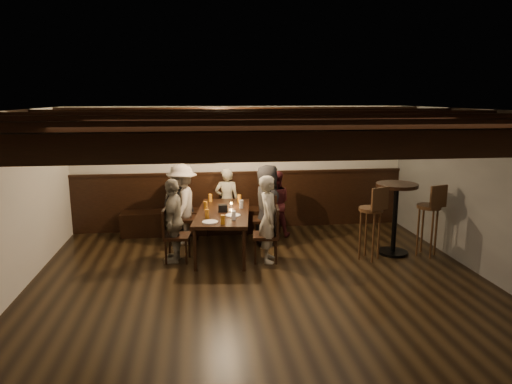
{
  "coord_description": "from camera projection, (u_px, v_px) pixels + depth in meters",
  "views": [
    {
      "loc": [
        -0.85,
        -5.32,
        2.57
      ],
      "look_at": [
        0.0,
        1.3,
        1.17
      ],
      "focal_mm": 32.0,
      "sensor_mm": 36.0,
      "label": 1
    }
  ],
  "objects": [
    {
      "name": "pint_g",
      "position": [
        223.0,
        220.0,
        6.8
      ],
      "size": [
        0.07,
        0.07,
        0.14
      ],
      "primitive_type": "cylinder",
      "color": "#BF7219",
      "rests_on": "dining_table"
    },
    {
      "name": "person_bench_centre",
      "position": [
        227.0,
        201.0,
        8.64
      ],
      "size": [
        0.5,
        0.36,
        1.27
      ],
      "primitive_type": "imported",
      "rotation": [
        0.0,
        0.0,
        3.02
      ],
      "color": "gray",
      "rests_on": "floor"
    },
    {
      "name": "person_right_far",
      "position": [
        269.0,
        219.0,
        7.16
      ],
      "size": [
        0.39,
        0.54,
        1.38
      ],
      "primitive_type": "imported",
      "rotation": [
        0.0,
        0.0,
        1.44
      ],
      "color": "#B0A995",
      "rests_on": "floor"
    },
    {
      "name": "pint_a",
      "position": [
        210.0,
        198.0,
        8.26
      ],
      "size": [
        0.07,
        0.07,
        0.14
      ],
      "primitive_type": "cylinder",
      "color": "#BF7219",
      "rests_on": "dining_table"
    },
    {
      "name": "person_bench_right",
      "position": [
        275.0,
        204.0,
        8.49
      ],
      "size": [
        0.66,
        0.54,
        1.24
      ],
      "primitive_type": "imported",
      "rotation": [
        0.0,
        0.0,
        3.02
      ],
      "color": "#5A1E23",
      "rests_on": "floor"
    },
    {
      "name": "bar_stool_right",
      "position": [
        427.0,
        229.0,
        7.45
      ],
      "size": [
        0.41,
        0.43,
        1.21
      ],
      "rotation": [
        0.0,
        0.0,
        0.31
      ],
      "color": "#362311",
      "rests_on": "floor"
    },
    {
      "name": "pint_f",
      "position": [
        234.0,
        215.0,
        7.04
      ],
      "size": [
        0.07,
        0.07,
        0.14
      ],
      "primitive_type": "cylinder",
      "color": "silver",
      "rests_on": "dining_table"
    },
    {
      "name": "chair_left_near",
      "position": [
        185.0,
        227.0,
        8.12
      ],
      "size": [
        0.49,
        0.49,
        0.96
      ],
      "rotation": [
        0.0,
        0.0,
        -1.7
      ],
      "color": "black",
      "rests_on": "floor"
    },
    {
      "name": "person_left_near",
      "position": [
        182.0,
        204.0,
        8.03
      ],
      "size": [
        0.64,
        0.98,
        1.43
      ],
      "primitive_type": "imported",
      "rotation": [
        0.0,
        0.0,
        -1.7
      ],
      "color": "#9F9486",
      "rests_on": "floor"
    },
    {
      "name": "candle",
      "position": [
        231.0,
        205.0,
        7.88
      ],
      "size": [
        0.05,
        0.05,
        0.05
      ],
      "primitive_type": "cylinder",
      "color": "beige",
      "rests_on": "dining_table"
    },
    {
      "name": "chair_right_near",
      "position": [
        265.0,
        228.0,
        8.12
      ],
      "size": [
        0.46,
        0.46,
        0.91
      ],
      "rotation": [
        0.0,
        0.0,
        1.44
      ],
      "color": "black",
      "rests_on": "floor"
    },
    {
      "name": "pint_d",
      "position": [
        241.0,
        204.0,
        7.78
      ],
      "size": [
        0.07,
        0.07,
        0.14
      ],
      "primitive_type": "cylinder",
      "color": "silver",
      "rests_on": "dining_table"
    },
    {
      "name": "chair_right_far",
      "position": [
        267.0,
        245.0,
        7.24
      ],
      "size": [
        0.45,
        0.45,
        0.88
      ],
      "rotation": [
        0.0,
        0.0,
        1.44
      ],
      "color": "black",
      "rests_on": "floor"
    },
    {
      "name": "pint_e",
      "position": [
        207.0,
        214.0,
        7.14
      ],
      "size": [
        0.07,
        0.07,
        0.14
      ],
      "primitive_type": "cylinder",
      "color": "#BF7219",
      "rests_on": "dining_table"
    },
    {
      "name": "person_right_near",
      "position": [
        267.0,
        205.0,
        8.04
      ],
      "size": [
        0.53,
        0.74,
        1.42
      ],
      "primitive_type": "imported",
      "rotation": [
        0.0,
        0.0,
        1.44
      ],
      "color": "black",
      "rests_on": "floor"
    },
    {
      "name": "condiment_caddy",
      "position": [
        223.0,
        208.0,
        7.53
      ],
      "size": [
        0.15,
        0.1,
        0.12
      ],
      "primitive_type": "cube",
      "color": "black",
      "rests_on": "dining_table"
    },
    {
      "name": "dining_table",
      "position": [
        223.0,
        214.0,
        7.61
      ],
      "size": [
        1.08,
        1.97,
        0.7
      ],
      "rotation": [
        0.0,
        0.0,
        -0.13
      ],
      "color": "black",
      "rests_on": "floor"
    },
    {
      "name": "plate_far",
      "position": [
        233.0,
        215.0,
        7.3
      ],
      "size": [
        0.24,
        0.24,
        0.01
      ],
      "primitive_type": "cylinder",
      "color": "white",
      "rests_on": "dining_table"
    },
    {
      "name": "pint_c",
      "position": [
        206.0,
        206.0,
        7.68
      ],
      "size": [
        0.07,
        0.07,
        0.14
      ],
      "primitive_type": "cylinder",
      "color": "#BF7219",
      "rests_on": "dining_table"
    },
    {
      "name": "room",
      "position": [
        232.0,
        187.0,
        7.69
      ],
      "size": [
        7.0,
        7.0,
        7.0
      ],
      "color": "black",
      "rests_on": "ground"
    },
    {
      "name": "high_top_table",
      "position": [
        395.0,
        208.0,
        7.47
      ],
      "size": [
        0.67,
        0.67,
        1.19
      ],
      "color": "black",
      "rests_on": "floor"
    },
    {
      "name": "bar_stool_left",
      "position": [
        370.0,
        232.0,
        7.28
      ],
      "size": [
        0.42,
        0.44,
        1.21
      ],
      "rotation": [
        0.0,
        0.0,
        0.4
      ],
      "color": "#362311",
      "rests_on": "floor"
    },
    {
      "name": "pint_b",
      "position": [
        239.0,
        198.0,
        8.22
      ],
      "size": [
        0.07,
        0.07,
        0.14
      ],
      "primitive_type": "cylinder",
      "color": "#BF7219",
      "rests_on": "dining_table"
    },
    {
      "name": "chair_left_far",
      "position": [
        176.0,
        245.0,
        7.24
      ],
      "size": [
        0.44,
        0.44,
        0.86
      ],
      "rotation": [
        0.0,
        0.0,
        -1.7
      ],
      "color": "black",
      "rests_on": "floor"
    },
    {
      "name": "person_left_far",
      "position": [
        174.0,
        220.0,
        7.16
      ],
      "size": [
        0.42,
        0.82,
        1.34
      ],
      "primitive_type": "imported",
      "rotation": [
        0.0,
        0.0,
        -1.7
      ],
      "color": "gray",
      "rests_on": "floor"
    },
    {
      "name": "plate_near",
      "position": [
        210.0,
        222.0,
        6.91
      ],
      "size": [
        0.24,
        0.24,
        0.01
      ],
      "primitive_type": "cylinder",
      "color": "white",
      "rests_on": "dining_table"
    },
    {
      "name": "person_bench_left",
      "position": [
        178.0,
        205.0,
        8.5
      ],
      "size": [
        0.63,
        0.45,
        1.2
      ],
      "primitive_type": "imported",
      "rotation": [
        0.0,
        0.0,
        3.02
      ],
      "color": "#242325",
      "rests_on": "floor"
    }
  ]
}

